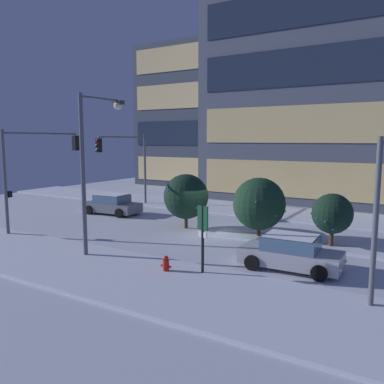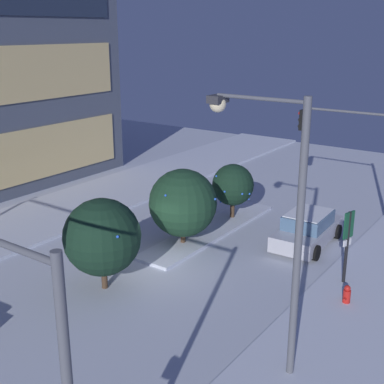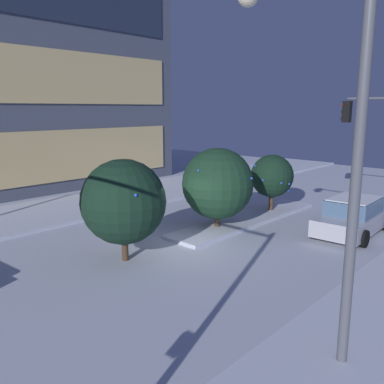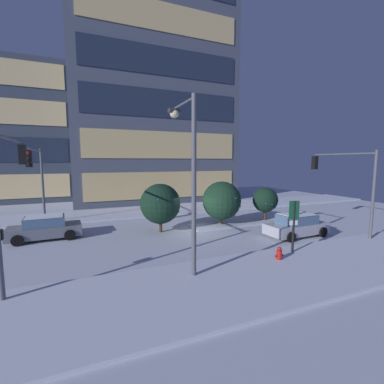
% 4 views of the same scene
% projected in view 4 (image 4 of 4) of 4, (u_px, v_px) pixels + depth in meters
% --- Properties ---
extents(ground, '(52.00, 52.00, 0.00)m').
position_uv_depth(ground, '(189.00, 231.00, 18.93)').
color(ground, silver).
extents(curb_strip_near, '(52.00, 5.20, 0.14)m').
position_uv_depth(curb_strip_near, '(261.00, 276.00, 11.35)').
color(curb_strip_near, silver).
rests_on(curb_strip_near, ground).
extents(curb_strip_far, '(52.00, 5.20, 0.14)m').
position_uv_depth(curb_strip_far, '(158.00, 210.00, 26.50)').
color(curb_strip_far, silver).
rests_on(curb_strip_far, ground).
extents(median_strip, '(9.00, 1.80, 0.14)m').
position_uv_depth(median_strip, '(244.00, 223.00, 21.22)').
color(median_strip, silver).
rests_on(median_strip, ground).
extents(office_tower_main, '(19.46, 14.01, 35.97)m').
position_uv_depth(office_tower_main, '(148.00, 61.00, 35.04)').
color(office_tower_main, '#4C5466').
rests_on(office_tower_main, ground).
extents(office_tower_secondary, '(13.02, 8.30, 16.63)m').
position_uv_depth(office_tower_secondary, '(17.00, 134.00, 33.14)').
color(office_tower_secondary, '#384251').
rests_on(office_tower_secondary, ground).
extents(car_near, '(4.36, 2.18, 1.49)m').
position_uv_depth(car_near, '(296.00, 225.00, 17.66)').
color(car_near, '#B7B7C1').
rests_on(car_near, ground).
extents(car_far, '(4.43, 2.31, 1.49)m').
position_uv_depth(car_far, '(45.00, 228.00, 16.97)').
color(car_far, slate).
rests_on(car_far, ground).
extents(traffic_light_corner_near_left, '(0.32, 5.71, 6.08)m').
position_uv_depth(traffic_light_corner_near_left, '(9.00, 178.00, 10.88)').
color(traffic_light_corner_near_left, '#565960').
rests_on(traffic_light_corner_near_left, ground).
extents(traffic_light_corner_far_left, '(0.32, 5.74, 5.89)m').
position_uv_depth(traffic_light_corner_far_left, '(37.00, 172.00, 18.52)').
color(traffic_light_corner_far_left, '#565960').
rests_on(traffic_light_corner_far_left, ground).
extents(traffic_light_corner_near_right, '(0.32, 4.97, 5.62)m').
position_uv_depth(traffic_light_corner_near_right, '(344.00, 175.00, 18.12)').
color(traffic_light_corner_near_right, '#565960').
rests_on(traffic_light_corner_near_right, ground).
extents(street_lamp_arched, '(0.56, 2.79, 7.60)m').
position_uv_depth(street_lamp_arched, '(187.00, 161.00, 11.48)').
color(street_lamp_arched, '#565960').
rests_on(street_lamp_arched, ground).
extents(fire_hydrant, '(0.48, 0.26, 0.78)m').
position_uv_depth(fire_hydrant, '(279.00, 255.00, 13.10)').
color(fire_hydrant, red).
rests_on(fire_hydrant, ground).
extents(parking_info_sign, '(0.55, 0.20, 2.89)m').
position_uv_depth(parking_info_sign, '(294.00, 220.00, 14.02)').
color(parking_info_sign, black).
rests_on(parking_info_sign, ground).
extents(decorated_tree_median, '(2.09, 2.06, 2.83)m').
position_uv_depth(decorated_tree_median, '(265.00, 200.00, 21.75)').
color(decorated_tree_median, '#473323').
rests_on(decorated_tree_median, ground).
extents(decorated_tree_left_of_median, '(2.94, 2.98, 3.42)m').
position_uv_depth(decorated_tree_left_of_median, '(222.00, 201.00, 20.32)').
color(decorated_tree_left_of_median, '#473323').
rests_on(decorated_tree_left_of_median, ground).
extents(decorated_tree_right_of_median, '(2.80, 2.80, 3.40)m').
position_uv_depth(decorated_tree_right_of_median, '(160.00, 204.00, 18.49)').
color(decorated_tree_right_of_median, '#473323').
rests_on(decorated_tree_right_of_median, ground).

